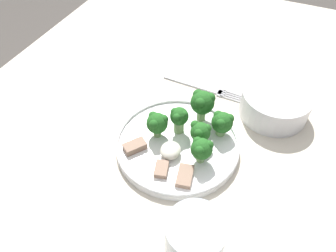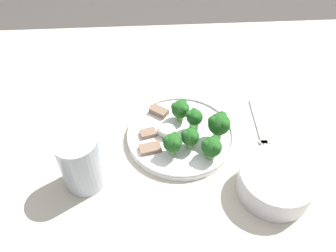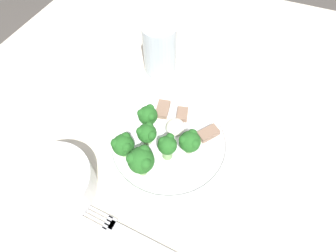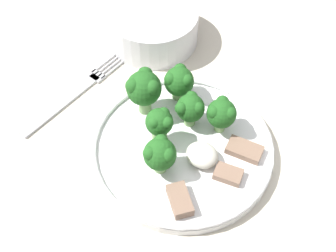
% 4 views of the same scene
% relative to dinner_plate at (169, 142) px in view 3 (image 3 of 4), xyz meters
% --- Properties ---
extents(ground_plane, '(8.00, 8.00, 0.00)m').
position_rel_dinner_plate_xyz_m(ground_plane, '(-0.03, 0.03, -0.75)').
color(ground_plane, '#4C4742').
extents(table, '(1.34, 1.05, 0.74)m').
position_rel_dinner_plate_xyz_m(table, '(-0.03, 0.03, -0.10)').
color(table, beige).
rests_on(table, ground_plane).
extents(dinner_plate, '(0.24, 0.24, 0.02)m').
position_rel_dinner_plate_xyz_m(dinner_plate, '(0.00, 0.00, 0.00)').
color(dinner_plate, white).
rests_on(dinner_plate, table).
extents(fork, '(0.03, 0.20, 0.00)m').
position_rel_dinner_plate_xyz_m(fork, '(-0.19, -0.01, -0.01)').
color(fork, '#B2B2B7').
rests_on(fork, table).
extents(cream_bowl, '(0.14, 0.14, 0.06)m').
position_rel_dinner_plate_xyz_m(cream_bowl, '(-0.17, 0.15, 0.02)').
color(cream_bowl, silver).
rests_on(cream_bowl, table).
extents(drinking_glass, '(0.08, 0.08, 0.12)m').
position_rel_dinner_plate_xyz_m(drinking_glass, '(0.20, 0.10, 0.04)').
color(drinking_glass, '#B2C1CC').
rests_on(drinking_glass, table).
extents(broccoli_floret_near_rim_left, '(0.05, 0.05, 0.07)m').
position_rel_dinner_plate_xyz_m(broccoli_floret_near_rim_left, '(-0.08, 0.02, 0.05)').
color(broccoli_floret_near_rim_left, '#7FA866').
rests_on(broccoli_floret_near_rim_left, dinner_plate).
extents(broccoli_floret_center_left, '(0.04, 0.04, 0.05)m').
position_rel_dinner_plate_xyz_m(broccoli_floret_center_left, '(-0.00, -0.04, 0.04)').
color(broccoli_floret_center_left, '#7FA866').
rests_on(broccoli_floret_center_left, dinner_plate).
extents(broccoli_floret_back_left, '(0.04, 0.04, 0.05)m').
position_rel_dinner_plate_xyz_m(broccoli_floret_back_left, '(0.02, 0.05, 0.04)').
color(broccoli_floret_back_left, '#7FA866').
rests_on(broccoli_floret_back_left, dinner_plate).
extents(broccoli_floret_front_left, '(0.04, 0.04, 0.05)m').
position_rel_dinner_plate_xyz_m(broccoli_floret_front_left, '(-0.02, 0.04, 0.04)').
color(broccoli_floret_front_left, '#7FA866').
rests_on(broccoli_floret_front_left, dinner_plate).
extents(broccoli_floret_center_back, '(0.04, 0.04, 0.05)m').
position_rel_dinner_plate_xyz_m(broccoli_floret_center_back, '(-0.06, 0.07, 0.03)').
color(broccoli_floret_center_back, '#7FA866').
rests_on(broccoli_floret_center_back, dinner_plate).
extents(broccoli_floret_mid_cluster, '(0.04, 0.04, 0.06)m').
position_rel_dinner_plate_xyz_m(broccoli_floret_mid_cluster, '(-0.03, -0.01, 0.04)').
color(broccoli_floret_mid_cluster, '#7FA866').
rests_on(broccoli_floret_mid_cluster, dinner_plate).
extents(meat_slice_front_slice, '(0.04, 0.03, 0.01)m').
position_rel_dinner_plate_xyz_m(meat_slice_front_slice, '(0.07, -0.00, 0.01)').
color(meat_slice_front_slice, '#846651').
rests_on(meat_slice_front_slice, dinner_plate).
extents(meat_slice_middle_slice, '(0.05, 0.04, 0.01)m').
position_rel_dinner_plate_xyz_m(meat_slice_middle_slice, '(0.04, -0.07, 0.01)').
color(meat_slice_middle_slice, '#846651').
rests_on(meat_slice_middle_slice, dinner_plate).
extents(meat_slice_rear_slice, '(0.05, 0.03, 0.01)m').
position_rel_dinner_plate_xyz_m(meat_slice_rear_slice, '(0.07, 0.04, 0.01)').
color(meat_slice_rear_slice, '#846651').
rests_on(meat_slice_rear_slice, dinner_plate).
extents(sauce_dollop, '(0.04, 0.04, 0.02)m').
position_rel_dinner_plate_xyz_m(sauce_dollop, '(0.03, -0.00, 0.01)').
color(sauce_dollop, silver).
rests_on(sauce_dollop, dinner_plate).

